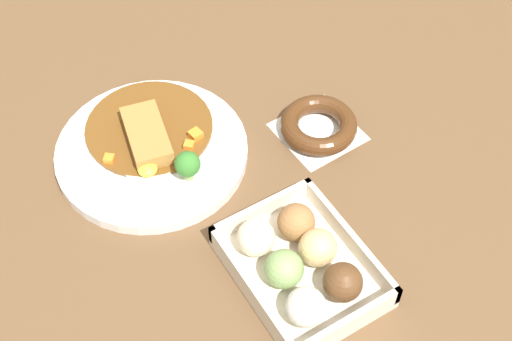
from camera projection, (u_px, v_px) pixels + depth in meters
name	position (u px, v px, depth m)	size (l,w,h in m)	color
ground_plane	(256.00, 174.00, 1.05)	(1.60, 1.60, 0.00)	brown
curry_plate	(152.00, 148.00, 1.06)	(0.28, 0.28, 0.07)	white
donut_box	(301.00, 264.00, 0.92)	(0.21, 0.16, 0.06)	beige
chocolate_ring_donut	(319.00, 125.00, 1.08)	(0.12, 0.12, 0.03)	white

